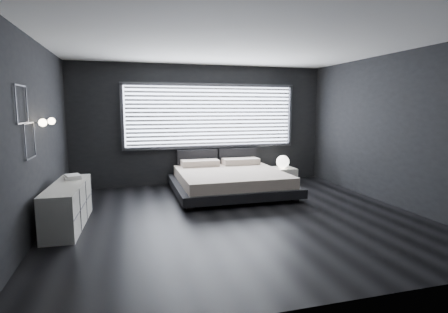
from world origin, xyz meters
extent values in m
plane|color=black|center=(0.00, 0.00, 0.00)|extent=(6.00, 6.00, 0.00)
plane|color=white|center=(0.00, 0.00, 2.80)|extent=(6.00, 6.00, 0.00)
cube|color=black|center=(0.00, 2.75, 1.40)|extent=(6.00, 0.04, 2.80)
cube|color=black|center=(0.00, -2.75, 1.40)|extent=(6.00, 0.04, 2.80)
cube|color=black|center=(-3.00, 0.00, 1.40)|extent=(0.04, 5.50, 2.80)
cube|color=black|center=(3.00, 0.00, 1.40)|extent=(0.04, 5.50, 2.80)
cube|color=white|center=(0.20, 2.73, 1.61)|extent=(4.00, 0.02, 1.38)
cube|color=#47474C|center=(-1.84, 2.70, 1.61)|extent=(0.06, 0.08, 1.48)
cube|color=#47474C|center=(2.24, 2.70, 1.61)|extent=(0.06, 0.08, 1.48)
cube|color=#47474C|center=(0.20, 2.70, 2.34)|extent=(4.14, 0.08, 0.06)
cube|color=#47474C|center=(0.20, 2.70, 0.88)|extent=(4.14, 0.08, 0.06)
cube|color=silver|center=(0.20, 2.67, 1.61)|extent=(3.94, 0.03, 1.32)
cube|color=black|center=(-0.16, 2.64, 0.57)|extent=(0.96, 0.16, 0.52)
cube|color=black|center=(0.84, 2.64, 0.57)|extent=(0.96, 0.16, 0.52)
cylinder|color=silver|center=(-2.95, 0.05, 1.60)|extent=(0.10, 0.02, 0.02)
sphere|color=#FFE5B7|center=(-2.88, 0.05, 1.60)|extent=(0.11, 0.11, 0.11)
cylinder|color=silver|center=(-2.95, 0.65, 1.60)|extent=(0.10, 0.02, 0.02)
sphere|color=#FFE5B7|center=(-2.88, 0.65, 1.60)|extent=(0.11, 0.11, 0.11)
cube|color=#47474C|center=(-2.98, -0.55, 2.08)|extent=(0.01, 0.46, 0.02)
cube|color=#47474C|center=(-2.98, -0.55, 1.62)|extent=(0.01, 0.46, 0.02)
cube|color=#47474C|center=(-2.98, -0.32, 1.85)|extent=(0.01, 0.02, 0.46)
cube|color=#47474C|center=(-2.98, -0.78, 1.85)|extent=(0.01, 0.02, 0.46)
cube|color=#47474C|center=(-2.98, -0.30, 1.61)|extent=(0.01, 0.46, 0.02)
cube|color=#47474C|center=(-2.98, -0.30, 1.15)|extent=(0.01, 0.46, 0.02)
cube|color=#47474C|center=(-2.98, -0.07, 1.38)|extent=(0.01, 0.02, 0.46)
cube|color=#47474C|center=(-2.98, -0.53, 1.38)|extent=(0.01, 0.02, 0.46)
cube|color=black|center=(-0.70, 0.63, 0.04)|extent=(0.13, 0.13, 0.09)
cube|color=black|center=(1.37, 0.63, 0.04)|extent=(0.13, 0.13, 0.09)
cube|color=black|center=(-0.70, 2.47, 0.04)|extent=(0.13, 0.13, 0.09)
cube|color=black|center=(1.37, 2.47, 0.04)|extent=(0.13, 0.13, 0.09)
cube|color=black|center=(0.34, 1.55, 0.17)|extent=(2.39, 2.28, 0.17)
cube|color=beige|center=(0.34, 1.55, 0.37)|extent=(2.13, 2.13, 0.22)
cube|color=beige|center=(-0.15, 2.40, 0.55)|extent=(0.85, 0.46, 0.14)
cube|color=beige|center=(0.83, 2.40, 0.55)|extent=(0.85, 0.46, 0.14)
cube|color=white|center=(1.76, 2.15, 0.19)|extent=(0.67, 0.56, 0.39)
sphere|color=white|center=(1.79, 2.10, 0.54)|extent=(0.30, 0.30, 0.30)
cube|color=white|center=(-2.65, 0.23, 0.33)|extent=(0.53, 1.66, 0.66)
cube|color=#47474C|center=(-2.42, 0.22, 0.33)|extent=(0.08, 1.62, 0.64)
cube|color=white|center=(-2.63, 0.67, 0.68)|extent=(0.32, 0.38, 0.04)
cube|color=white|center=(-2.62, 0.65, 0.71)|extent=(0.30, 0.35, 0.03)
camera|label=1|loc=(-1.73, -5.40, 1.81)|focal=28.00mm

